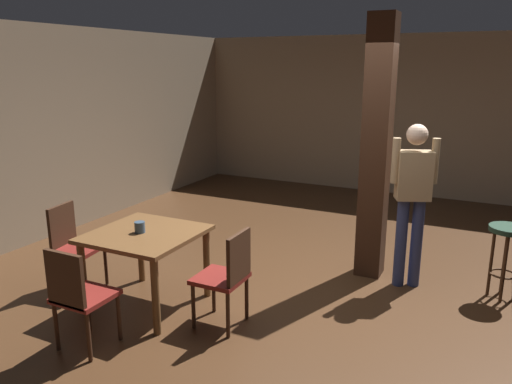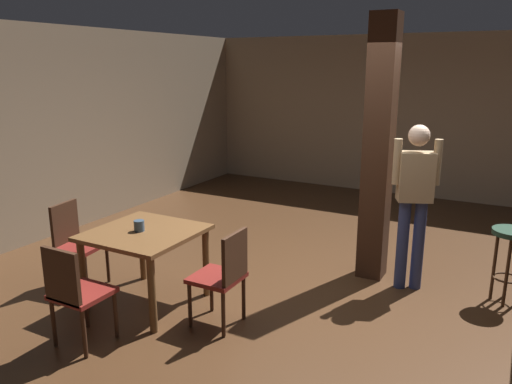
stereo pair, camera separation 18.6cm
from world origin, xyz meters
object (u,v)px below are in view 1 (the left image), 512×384
object	(u,v)px
napkin_cup	(140,227)
standing_person	(412,194)
bar_stool_near	(507,244)
chair_east	(227,274)
chair_west	(73,243)
dining_table	(146,244)
chair_south	(78,294)

from	to	relation	value
napkin_cup	standing_person	world-z (taller)	standing_person
napkin_cup	bar_stool_near	bearing A→B (deg)	28.78
chair_east	napkin_cup	size ratio (longest dim) A/B	8.46
standing_person	chair_west	bearing A→B (deg)	-152.55
bar_stool_near	standing_person	bearing A→B (deg)	-172.41
dining_table	napkin_cup	xyz separation A→B (m)	(-0.03, -0.03, 0.17)
chair_east	chair_west	bearing A→B (deg)	-179.50
chair_south	standing_person	bearing A→B (deg)	48.78
chair_west	napkin_cup	world-z (taller)	chair_west
chair_west	napkin_cup	size ratio (longest dim) A/B	8.46
dining_table	standing_person	size ratio (longest dim) A/B	0.57
dining_table	bar_stool_near	bearing A→B (deg)	28.62
chair_east	bar_stool_near	distance (m)	2.79
napkin_cup	chair_south	bearing A→B (deg)	-86.15
dining_table	chair_south	xyz separation A→B (m)	(0.02, -0.90, -0.12)
chair_south	bar_stool_near	xyz separation A→B (m)	(3.08, 2.59, 0.06)
chair_south	napkin_cup	bearing A→B (deg)	93.85
dining_table	chair_west	distance (m)	0.92
standing_person	chair_east	bearing A→B (deg)	-128.73
dining_table	bar_stool_near	world-z (taller)	bar_stool_near
chair_west	bar_stool_near	distance (m)	4.38
chair_east	standing_person	size ratio (longest dim) A/B	0.52
chair_west	chair_east	bearing A→B (deg)	0.50
dining_table	chair_west	bearing A→B (deg)	-177.49
chair_south	bar_stool_near	distance (m)	4.02
dining_table	chair_east	xyz separation A→B (m)	(0.91, -0.02, -0.12)
dining_table	bar_stool_near	xyz separation A→B (m)	(3.10, 1.69, -0.06)
chair_south	chair_west	bearing A→B (deg)	137.68
chair_west	bar_stool_near	size ratio (longest dim) A/B	1.18
chair_east	napkin_cup	bearing A→B (deg)	-179.66
chair_east	napkin_cup	world-z (taller)	chair_east
dining_table	chair_south	size ratio (longest dim) A/B	1.09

